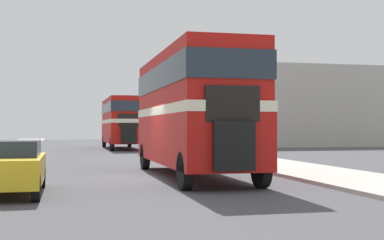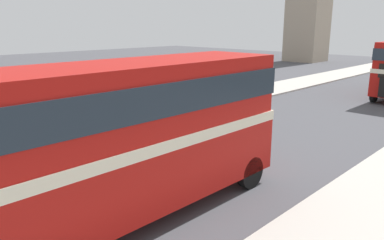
% 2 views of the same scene
% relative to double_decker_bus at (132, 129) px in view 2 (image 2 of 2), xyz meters
% --- Properties ---
extents(ground_plane, '(120.00, 120.00, 0.00)m').
position_rel_double_decker_bus_xyz_m(ground_plane, '(-2.05, -0.11, -2.53)').
color(ground_plane, '#47474C').
extents(sidewalk_left, '(3.50, 120.00, 0.12)m').
position_rel_double_decker_bus_xyz_m(sidewalk_left, '(-8.80, -0.11, -2.47)').
color(sidewalk_left, '#B7B2A8').
rests_on(sidewalk_left, ground_plane).
extents(double_decker_bus, '(2.53, 9.66, 4.25)m').
position_rel_double_decker_bus_xyz_m(double_decker_bus, '(0.00, 0.00, 0.00)').
color(double_decker_bus, '#B2140F').
rests_on(double_decker_bus, ground_plane).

